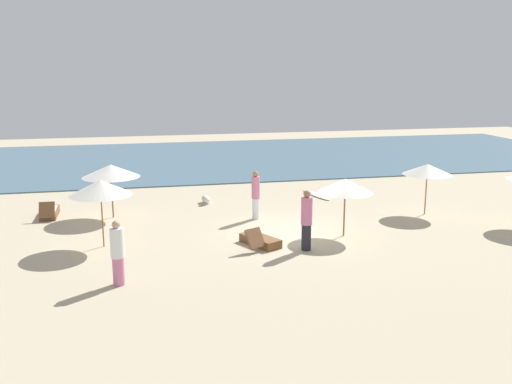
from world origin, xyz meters
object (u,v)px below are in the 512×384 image
Objects in this scene: person_1 at (118,253)px; person_0 at (256,194)px; lounger_0 at (49,212)px; person_2 at (307,220)px; surfboard at (316,195)px; umbrella_1 at (427,169)px; umbrella_2 at (345,186)px; umbrella_0 at (111,171)px; dog at (206,199)px; lounger_2 at (260,240)px; umbrella_3 at (100,188)px.

person_0 is at bearing 48.94° from person_1.
lounger_0 is 0.85× the size of person_2.
person_2 reaches higher than surfboard.
umbrella_2 reaches higher than umbrella_1.
umbrella_1 is at bearing -10.22° from umbrella_0.
lounger_0 is 2.14× the size of dog.
lounger_0 is (-14.46, 2.79, -1.62)m from umbrella_1.
lounger_2 is at bearing -44.64° from umbrella_0.
umbrella_2 reaches higher than person_1.
lounger_2 is 0.73× the size of surfboard.
umbrella_0 is at bearing 169.78° from umbrella_1.
lounger_2 is at bearing -160.89° from umbrella_1.
surfboard is (3.55, 3.35, -0.92)m from person_0.
person_2 is (5.80, 1.75, 0.10)m from person_1.
surfboard is at bearing 46.77° from person_1.
umbrella_1 is 0.99× the size of umbrella_2.
dog is at bearing 156.05° from umbrella_1.
umbrella_3 is at bearing 98.41° from person_1.
lounger_2 is at bearing 29.44° from person_1.
umbrella_0 reaches higher than dog.
person_0 is 4.12m from person_2.
lounger_0 is at bearing -173.35° from surfboard.
umbrella_3 is 6.10m from person_0.
umbrella_0 reaches higher than surfboard.
lounger_0 is at bearing 165.36° from person_0.
lounger_2 is 5.17m from person_1.
dog is (3.80, 1.49, -1.65)m from umbrella_0.
person_0 is (-2.48, 2.86, -0.81)m from umbrella_2.
umbrella_2 is 11.46m from lounger_0.
lounger_2 is (4.75, -4.69, -1.66)m from umbrella_0.
lounger_2 is at bearing -81.30° from dog.
umbrella_3 is 1.24× the size of person_1.
umbrella_3 is at bearing -157.77° from person_0.
umbrella_3 is 6.63m from person_2.
person_0 is 0.79× the size of surfboard.
person_1 reaches higher than surfboard.
lounger_0 is at bearing 169.08° from umbrella_1.
umbrella_2 is 2.24m from person_2.
lounger_0 is at bearing 109.15° from person_1.
umbrella_0 is at bearing 92.33° from person_1.
person_2 is 0.82× the size of surfboard.
surfboard is (2.80, 7.40, -0.96)m from person_2.
person_0 is 0.95× the size of person_2.
person_1 reaches higher than lounger_2.
dog is at bearing 118.03° from person_0.
person_0 is at bearing 130.92° from umbrella_2.
person_0 is (7.77, -2.03, 0.78)m from lounger_0.
umbrella_0 is at bearing 135.36° from lounger_2.
person_1 is 2.29× the size of dog.
surfboard is at bearing 6.65° from lounger_0.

